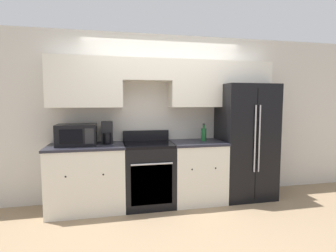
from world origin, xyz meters
name	(u,v)px	position (x,y,z in m)	size (l,w,h in m)	color
ground_plane	(173,211)	(0.00, 0.00, 0.00)	(12.00, 12.00, 0.00)	#937A5B
wall_back	(165,105)	(0.01, 0.59, 1.50)	(8.00, 0.39, 2.60)	beige
lower_cabinets_left	(87,178)	(-1.18, 0.31, 0.47)	(1.07, 0.64, 0.94)	silver
lower_cabinets_right	(197,171)	(0.46, 0.31, 0.47)	(0.82, 0.64, 0.94)	silver
oven_range	(149,174)	(-0.30, 0.31, 0.47)	(0.72, 0.65, 1.10)	black
refrigerator	(244,141)	(1.28, 0.36, 0.91)	(0.85, 0.74, 1.82)	black
microwave	(77,135)	(-1.31, 0.35, 1.08)	(0.54, 0.39, 0.30)	black
bottle	(204,134)	(0.59, 0.37, 1.04)	(0.08, 0.08, 0.27)	#195928
electric_kettle	(107,133)	(-0.89, 0.43, 1.09)	(0.16, 0.24, 0.33)	black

